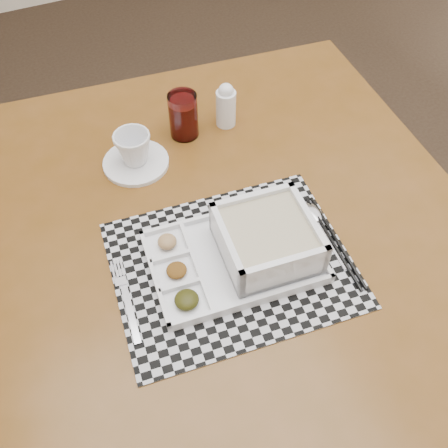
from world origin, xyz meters
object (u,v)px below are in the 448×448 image
(dining_table, at_px, (211,246))
(creamer_bottle, at_px, (226,105))
(cup, at_px, (133,148))
(serving_tray, at_px, (256,246))
(juice_glass, at_px, (183,117))

(dining_table, relative_size, creamer_bottle, 10.57)
(dining_table, distance_m, creamer_bottle, 0.34)
(cup, xyz_separation_m, creamer_bottle, (0.25, 0.04, 0.01))
(serving_tray, xyz_separation_m, creamer_bottle, (0.12, 0.39, 0.02))
(cup, relative_size, creamer_bottle, 0.72)
(juice_glass, bearing_deg, creamer_bottle, -3.53)
(creamer_bottle, bearing_deg, cup, -170.06)
(dining_table, bearing_deg, juice_glass, 78.56)
(dining_table, bearing_deg, creamer_bottle, 59.00)
(juice_glass, xyz_separation_m, creamer_bottle, (0.11, -0.01, 0.00))
(creamer_bottle, bearing_deg, serving_tray, -107.15)
(cup, bearing_deg, creamer_bottle, 30.64)
(juice_glass, bearing_deg, dining_table, -101.44)
(creamer_bottle, bearing_deg, dining_table, -121.00)
(serving_tray, height_order, juice_glass, juice_glass)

